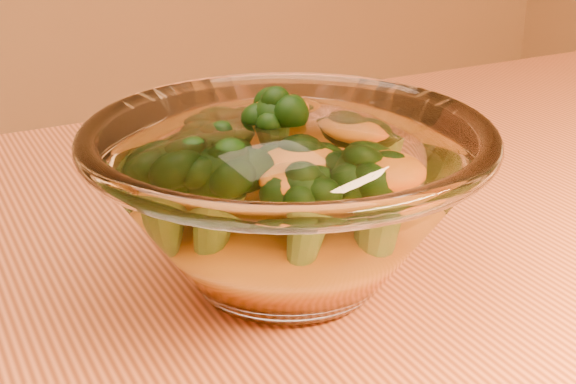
{
  "coord_description": "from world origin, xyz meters",
  "views": [
    {
      "loc": [
        -0.23,
        -0.32,
        0.98
      ],
      "look_at": [
        -0.04,
        0.05,
        0.81
      ],
      "focal_mm": 50.0,
      "sensor_mm": 36.0,
      "label": 1
    }
  ],
  "objects": [
    {
      "name": "glass_bowl",
      "position": [
        -0.04,
        0.05,
        0.8
      ],
      "size": [
        0.23,
        0.23,
        0.1
      ],
      "color": "white",
      "rests_on": "table"
    },
    {
      "name": "cheese_sauce",
      "position": [
        -0.04,
        0.05,
        0.78
      ],
      "size": [
        0.13,
        0.13,
        0.04
      ],
      "primitive_type": "ellipsoid",
      "color": "orange",
      "rests_on": "glass_bowl"
    },
    {
      "name": "broccoli_heap",
      "position": [
        -0.05,
        0.06,
        0.82
      ],
      "size": [
        0.15,
        0.15,
        0.08
      ],
      "color": "black",
      "rests_on": "cheese_sauce"
    }
  ]
}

